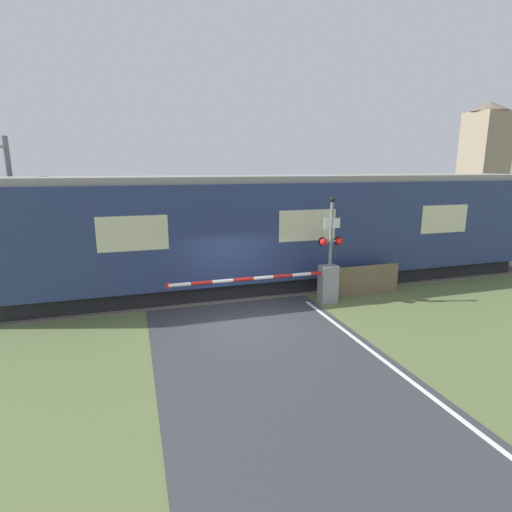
# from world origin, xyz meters

# --- Properties ---
(ground_plane) EXTENTS (80.00, 80.00, 0.00)m
(ground_plane) POSITION_xyz_m (0.00, 0.00, 0.00)
(ground_plane) COLOR #5B6B3D
(track_bed) EXTENTS (36.00, 3.20, 0.13)m
(track_bed) POSITION_xyz_m (0.00, 3.30, 0.02)
(track_bed) COLOR #666056
(track_bed) RESTS_ON ground_plane
(train) EXTENTS (21.59, 3.10, 4.30)m
(train) POSITION_xyz_m (2.87, 3.30, 2.19)
(train) COLOR black
(train) RESTS_ON ground_plane
(crossing_barrier) EXTENTS (5.80, 0.44, 1.31)m
(crossing_barrier) POSITION_xyz_m (2.83, 0.81, 0.73)
(crossing_barrier) COLOR gray
(crossing_barrier) RESTS_ON ground_plane
(signal_post) EXTENTS (0.89, 0.26, 3.65)m
(signal_post) POSITION_xyz_m (3.33, 0.85, 2.08)
(signal_post) COLOR gray
(signal_post) RESTS_ON ground_plane
(catenary_pole) EXTENTS (0.20, 1.90, 5.69)m
(catenary_pole) POSITION_xyz_m (-7.20, 5.55, 2.99)
(catenary_pole) COLOR slate
(catenary_pole) RESTS_ON ground_plane
(distant_building) EXTENTS (3.14, 3.14, 9.79)m
(distant_building) POSITION_xyz_m (25.27, 15.94, 4.97)
(distant_building) COLOR gray
(distant_building) RESTS_ON ground_plane
(roadside_fence) EXTENTS (2.56, 0.06, 1.10)m
(roadside_fence) POSITION_xyz_m (5.06, 1.16, 0.55)
(roadside_fence) COLOR #726047
(roadside_fence) RESTS_ON ground_plane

